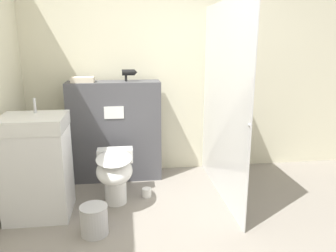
% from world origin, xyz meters
% --- Properties ---
extents(wall_back, '(8.00, 0.06, 2.50)m').
position_xyz_m(wall_back, '(0.00, 1.87, 1.25)').
color(wall_back, beige).
rests_on(wall_back, ground_plane).
extents(partition_panel, '(1.07, 0.32, 1.18)m').
position_xyz_m(partition_panel, '(-0.54, 1.62, 0.59)').
color(partition_panel, '#4C4C51').
rests_on(partition_panel, ground_plane).
extents(shower_glass, '(0.04, 1.60, 2.02)m').
position_xyz_m(shower_glass, '(0.58, 1.04, 1.01)').
color(shower_glass, silver).
rests_on(shower_glass, ground_plane).
extents(toilet, '(0.38, 0.66, 0.53)m').
position_xyz_m(toilet, '(-0.54, 0.93, 0.35)').
color(toilet, white).
rests_on(toilet, ground_plane).
extents(sink_vanity, '(0.59, 0.50, 1.11)m').
position_xyz_m(sink_vanity, '(-1.25, 0.82, 0.49)').
color(sink_vanity, white).
rests_on(sink_vanity, ground_plane).
extents(hair_drier, '(0.18, 0.07, 0.14)m').
position_xyz_m(hair_drier, '(-0.36, 1.62, 1.28)').
color(hair_drier, black).
rests_on(hair_drier, partition_panel).
extents(folded_towel, '(0.25, 0.18, 0.06)m').
position_xyz_m(folded_towel, '(-0.88, 1.60, 1.21)').
color(folded_towel, beige).
rests_on(folded_towel, partition_panel).
extents(spare_toilet_roll, '(0.10, 0.10, 0.09)m').
position_xyz_m(spare_toilet_roll, '(-0.22, 1.05, 0.05)').
color(spare_toilet_roll, white).
rests_on(spare_toilet_roll, ground_plane).
extents(waste_bin, '(0.24, 0.24, 0.26)m').
position_xyz_m(waste_bin, '(-0.71, 0.40, 0.13)').
color(waste_bin, silver).
rests_on(waste_bin, ground_plane).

